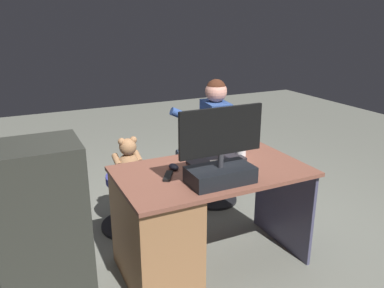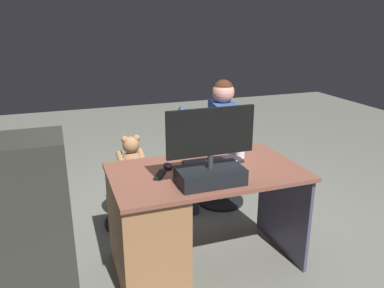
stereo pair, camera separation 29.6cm
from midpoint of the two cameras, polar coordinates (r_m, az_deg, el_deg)
The scene contains 13 objects.
ground_plane at distance 3.25m, azimuth 2.15°, elevation -13.60°, with size 10.00×10.00×0.00m, color slate.
desk at distance 2.65m, azimuth -1.49°, elevation -11.70°, with size 1.29×0.75×0.73m.
monitor at distance 2.36m, azimuth 6.31°, elevation -2.73°, with size 0.55×0.23×0.48m.
keyboard at distance 2.73m, azimuth 6.23°, elevation -2.65°, with size 0.42×0.14×0.02m, color black.
computer_mouse at distance 2.62m, azimuth -0.35°, elevation -3.33°, with size 0.06×0.10×0.04m, color black.
cup at distance 2.85m, azimuth 10.03°, elevation -1.00°, with size 0.07×0.07×0.11m, color white.
tv_remote at distance 2.50m, azimuth -1.38°, elevation -4.65°, with size 0.04×0.15×0.02m, color black.
notebook_binder at distance 2.59m, azimuth 8.03°, elevation -3.91°, with size 0.22×0.30×0.02m, color beige.
office_chair_teddy at distance 3.35m, azimuth -6.11°, elevation -7.64°, with size 0.52×0.52×0.47m.
teddy_bear at distance 3.22m, azimuth -6.37°, elevation -1.78°, with size 0.23×0.23×0.32m.
visitor_chair at distance 3.71m, azimuth 6.62°, elevation -4.60°, with size 0.44×0.44×0.47m.
person at distance 3.52m, azimuth 5.83°, elevation 1.62°, with size 0.52×0.52×1.19m.
equipment_rack at distance 2.27m, azimuth -19.15°, elevation -13.16°, with size 0.44×0.36×1.14m, color #2E2F29.
Camera 2 is at (0.90, 2.61, 1.72)m, focal length 36.15 mm.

